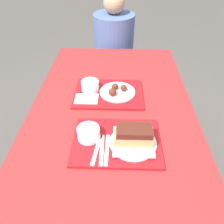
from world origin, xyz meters
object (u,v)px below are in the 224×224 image
brisket_sandwich_plate (133,137)px  wings_plate_far (117,91)px  tray_near (117,142)px  bowl_coleslaw_far (90,85)px  tray_far (109,94)px  person_seated_across (114,40)px  bowl_coleslaw_near (88,133)px

brisket_sandwich_plate → wings_plate_far: 0.39m
tray_near → bowl_coleslaw_far: 0.43m
tray_near → brisket_sandwich_plate: (0.07, -0.01, 0.04)m
tray_far → wings_plate_far: bearing=0.0°
tray_near → tray_far: 0.38m
wings_plate_far → person_seated_across: bearing=92.6°
tray_far → wings_plate_far: (0.05, 0.00, 0.02)m
tray_far → bowl_coleslaw_near: bearing=-101.8°
bowl_coleslaw_far → wings_plate_far: 0.16m
tray_far → person_seated_across: size_ratio=0.59×
brisket_sandwich_plate → bowl_coleslaw_far: size_ratio=2.06×
bowl_coleslaw_near → person_seated_across: bearing=86.0°
tray_near → bowl_coleslaw_far: bearing=111.9°
tray_far → brisket_sandwich_plate: size_ratio=1.89×
tray_near → wings_plate_far: (-0.00, 0.37, 0.02)m
tray_near → bowl_coleslaw_far: bowl_coleslaw_far is taller
tray_near → person_seated_across: (-0.04, 1.22, -0.02)m
bowl_coleslaw_far → brisket_sandwich_plate: bearing=-60.5°
brisket_sandwich_plate → person_seated_across: bearing=95.3°
tray_far → wings_plate_far: 0.05m
brisket_sandwich_plate → wings_plate_far: (-0.08, 0.38, -0.02)m
wings_plate_far → tray_far: bearing=-180.0°
brisket_sandwich_plate → tray_far: bearing=107.9°
brisket_sandwich_plate → bowl_coleslaw_far: brisket_sandwich_plate is taller
bowl_coleslaw_near → wings_plate_far: (0.12, 0.36, -0.02)m
tray_near → bowl_coleslaw_far: size_ratio=3.88×
bowl_coleslaw_far → person_seated_across: (0.12, 0.82, -0.06)m
wings_plate_far → person_seated_across: (-0.04, 0.85, -0.04)m
bowl_coleslaw_near → bowl_coleslaw_far: size_ratio=1.00×
bowl_coleslaw_near → brisket_sandwich_plate: bearing=-8.1°
brisket_sandwich_plate → person_seated_across: 1.24m
person_seated_across → bowl_coleslaw_far: bearing=-98.2°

